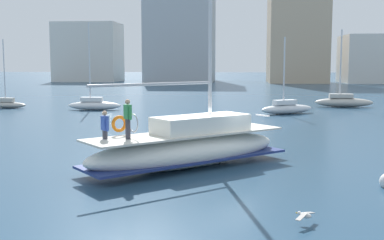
{
  "coord_description": "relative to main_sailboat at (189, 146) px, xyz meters",
  "views": [
    {
      "loc": [
        0.51,
        -22.02,
        4.48
      ],
      "look_at": [
        -1.55,
        0.58,
        1.8
      ],
      "focal_mm": 45.93,
      "sensor_mm": 36.0,
      "label": 1
    }
  ],
  "objects": [
    {
      "name": "main_sailboat",
      "position": [
        0.0,
        0.0,
        0.0
      ],
      "size": [
        8.79,
        8.14,
        12.2
      ],
      "color": "white",
      "rests_on": "ground"
    },
    {
      "name": "seagull",
      "position": [
        3.92,
        -7.28,
        -0.62
      ],
      "size": [
        0.63,
        0.84,
        0.17
      ],
      "color": "silver",
      "rests_on": "ground"
    },
    {
      "name": "moored_cutter_left",
      "position": [
        -20.34,
        25.47,
        -0.43
      ],
      "size": [
        3.84,
        1.29,
        6.69
      ],
      "color": "#B7B2A8",
      "rests_on": "ground"
    },
    {
      "name": "moored_sloop_near",
      "position": [
        -11.35,
        24.32,
        -0.34
      ],
      "size": [
        5.07,
        1.32,
        8.14
      ],
      "color": "white",
      "rests_on": "ground"
    },
    {
      "name": "moored_cutter_right",
      "position": [
        6.37,
        22.38,
        -0.36
      ],
      "size": [
        5.09,
        3.5,
        6.63
      ],
      "color": "silver",
      "rests_on": "ground"
    },
    {
      "name": "ground_plane",
      "position": [
        1.5,
        1.37,
        -0.9
      ],
      "size": [
        400.0,
        400.0,
        0.0
      ],
      "primitive_type": "plane",
      "color": "navy"
    },
    {
      "name": "waterfront_buildings",
      "position": [
        -0.39,
        92.1,
        10.86
      ],
      "size": [
        80.95,
        19.56,
        27.84
      ],
      "color": "silver",
      "rests_on": "ground"
    },
    {
      "name": "moored_ketch_distant",
      "position": [
        12.7,
        29.57,
        -0.31
      ],
      "size": [
        5.77,
        1.54,
        7.69
      ],
      "color": "#B7B2A8",
      "rests_on": "ground"
    }
  ]
}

